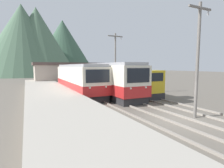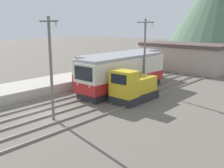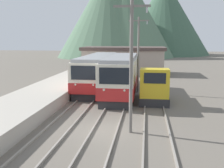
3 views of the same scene
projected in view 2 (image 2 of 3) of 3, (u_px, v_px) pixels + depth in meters
The scene contains 11 objects.
ground_plane at pixel (42, 114), 20.55m from camera, with size 200.00×200.00×0.00m, color #665E54.
platform_left at pixel (3, 94), 24.48m from camera, with size 4.50×54.00×0.97m, color #ADA599.
track_left at pixel (24, 106), 22.22m from camera, with size 1.54×60.00×0.14m.
track_center at pixel (43, 114), 20.41m from camera, with size 1.54×60.00×0.14m.
track_right at pixel (68, 123), 18.48m from camera, with size 1.54×60.00×0.14m.
commuter_train_left at pixel (121, 69), 31.27m from camera, with size 2.84×12.90×3.63m.
commuter_train_center at pixel (123, 75), 27.25m from camera, with size 2.84×11.26×3.76m.
shunting_locomotive at pixel (133, 88), 23.78m from camera, with size 2.40×4.68×3.00m.
catenary_mast_near at pixel (51, 65), 18.46m from camera, with size 2.00×0.20×7.42m.
catenary_mast_mid at pixel (145, 52), 26.96m from camera, with size 2.00×0.20×7.42m.
station_building at pixel (184, 57), 39.75m from camera, with size 12.60×6.30×4.09m.
Camera 2 is at (17.04, -10.99, 6.86)m, focal length 42.00 mm.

